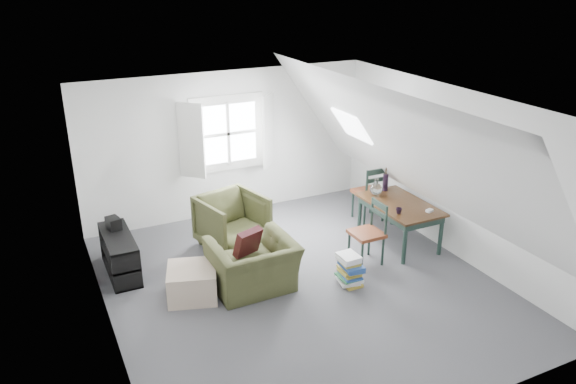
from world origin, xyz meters
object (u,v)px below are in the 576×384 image
dining_table (400,209)px  media_shelf (120,257)px  dining_chair_far (370,192)px  dining_chair_near (369,232)px  ottoman (192,282)px  armchair_near (253,288)px  magazine_stack (350,270)px  armchair_far (233,246)px

dining_table → media_shelf: bearing=168.1°
dining_chair_far → dining_chair_near: bearing=49.6°
media_shelf → ottoman: bearing=-54.3°
armchair_near → media_shelf: media_shelf is taller
media_shelf → dining_chair_far: bearing=0.1°
ottoman → dining_chair_far: size_ratio=0.64×
dining_table → dining_chair_far: dining_chair_far is taller
armchair_near → dining_table: dining_table is taller
armchair_near → magazine_stack: magazine_stack is taller
armchair_far → ottoman: size_ratio=1.47×
armchair_near → ottoman: bearing=-13.3°
media_shelf → armchair_near: bearing=-37.9°
armchair_far → media_shelf: size_ratio=0.81×
dining_chair_near → media_shelf: 3.56m
dining_table → dining_chair_near: size_ratio=1.44×
armchair_far → dining_table: bearing=-37.1°
dining_chair_far → magazine_stack: bearing=43.4°
magazine_stack → media_shelf: bearing=148.9°
armchair_far → dining_table: size_ratio=0.69×
armchair_far → ottoman: bearing=-145.5°
armchair_near → dining_chair_far: size_ratio=1.10×
dining_table → media_shelf: 4.22m
armchair_near → dining_chair_far: (2.65, 1.19, 0.51)m
dining_chair_near → armchair_far: bearing=-127.6°
ottoman → dining_chair_near: 2.62m
dining_chair_far → media_shelf: size_ratio=0.87×
dining_table → dining_chair_far: bearing=86.6°
ottoman → dining_chair_near: dining_chair_near is taller
armchair_near → ottoman: (-0.79, 0.17, 0.21)m
dining_chair_far → media_shelf: dining_chair_far is taller
dining_table → media_shelf: (-4.11, 0.92, -0.32)m
armchair_near → dining_chair_far: bearing=-156.9°
ottoman → magazine_stack: magazine_stack is taller
ottoman → magazine_stack: (2.02, -0.64, 0.01)m
armchair_far → dining_table: dining_table is taller
ottoman → magazine_stack: bearing=-17.6°
ottoman → dining_table: bearing=1.8°
ottoman → dining_table: (3.37, 0.10, 0.37)m
ottoman → media_shelf: (-0.73, 1.02, 0.05)m
media_shelf → dining_chair_near: bearing=-20.4°
dining_chair_far → magazine_stack: dining_chair_far is taller
armchair_near → magazine_stack: bearing=157.7°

